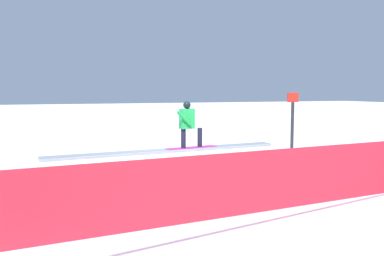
# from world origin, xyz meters

# --- Properties ---
(ground_plane) EXTENTS (120.00, 120.00, 0.00)m
(ground_plane) POSITION_xyz_m (0.00, 0.00, 0.00)
(ground_plane) COLOR white
(grind_box) EXTENTS (6.90, 0.96, 0.63)m
(grind_box) POSITION_xyz_m (0.00, 0.00, 0.28)
(grind_box) COLOR white
(grind_box) RESTS_ON ground_plane
(snowboarder) EXTENTS (1.62, 0.55, 1.36)m
(snowboarder) POSITION_xyz_m (-0.64, -0.04, 1.35)
(snowboarder) COLOR #B6258B
(snowboarder) RESTS_ON grind_box
(safety_fence) EXTENTS (8.80, 0.69, 1.17)m
(safety_fence) POSITION_xyz_m (0.00, 4.33, 0.59)
(safety_fence) COLOR red
(safety_fence) RESTS_ON ground_plane
(trail_marker) EXTENTS (0.40, 0.10, 2.23)m
(trail_marker) POSITION_xyz_m (-4.16, 0.05, 1.19)
(trail_marker) COLOR #262628
(trail_marker) RESTS_ON ground_plane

